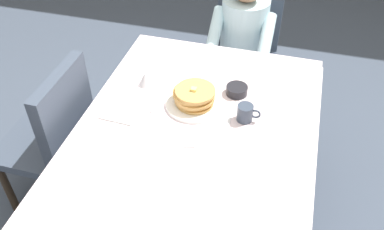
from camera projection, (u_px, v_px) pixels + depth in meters
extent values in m
plane|color=#3D4756|center=(194.00, 224.00, 2.42)|extent=(14.00, 14.00, 0.00)
cube|color=silver|center=(194.00, 135.00, 1.95)|extent=(1.10, 1.50, 0.04)
cube|color=silver|center=(226.00, 65.00, 2.57)|extent=(1.10, 0.01, 0.18)
cube|color=silver|center=(89.00, 130.00, 2.13)|extent=(0.01, 1.50, 0.18)
cube|color=silver|center=(311.00, 174.00, 1.91)|extent=(0.01, 1.50, 0.18)
cylinder|color=brown|center=(152.00, 94.00, 2.77)|extent=(0.07, 0.07, 0.70)
cylinder|color=brown|center=(296.00, 119.00, 2.58)|extent=(0.07, 0.07, 0.70)
cube|color=#384251|center=(241.00, 63.00, 2.91)|extent=(0.44, 0.44, 0.05)
cube|color=#384251|center=(249.00, 15.00, 2.87)|extent=(0.44, 0.06, 0.48)
cylinder|color=#2D2319|center=(260.00, 108.00, 2.89)|extent=(0.04, 0.04, 0.40)
cylinder|color=#2D2319|center=(209.00, 100.00, 2.96)|extent=(0.04, 0.04, 0.40)
cylinder|color=#2D2319|center=(267.00, 78.00, 3.15)|extent=(0.04, 0.04, 0.40)
cylinder|color=#2D2319|center=(220.00, 71.00, 3.22)|extent=(0.04, 0.04, 0.40)
cylinder|color=silver|center=(244.00, 32.00, 2.72)|extent=(0.30, 0.30, 0.46)
cylinder|color=silver|center=(267.00, 37.00, 2.54)|extent=(0.08, 0.29, 0.23)
cylinder|color=silver|center=(215.00, 30.00, 2.61)|extent=(0.08, 0.29, 0.23)
cylinder|color=#383D51|center=(245.00, 105.00, 2.88)|extent=(0.10, 0.10, 0.45)
cylinder|color=#383D51|center=(222.00, 101.00, 2.91)|extent=(0.10, 0.10, 0.45)
cube|color=#384251|center=(43.00, 144.00, 2.32)|extent=(0.44, 0.44, 0.05)
cube|color=#384251|center=(66.00, 114.00, 2.10)|extent=(0.06, 0.44, 0.48)
cylinder|color=#2D2319|center=(7.00, 187.00, 2.37)|extent=(0.04, 0.04, 0.40)
cylinder|color=#2D2319|center=(41.00, 144.00, 2.63)|extent=(0.04, 0.04, 0.40)
cylinder|color=#2D2319|center=(65.00, 201.00, 2.30)|extent=(0.04, 0.04, 0.40)
cylinder|color=#2D2319|center=(93.00, 155.00, 2.56)|extent=(0.04, 0.04, 0.40)
cylinder|color=white|center=(194.00, 104.00, 2.07)|extent=(0.28, 0.28, 0.02)
cylinder|color=tan|center=(195.00, 102.00, 2.06)|extent=(0.18, 0.18, 0.01)
cylinder|color=tan|center=(192.00, 99.00, 2.05)|extent=(0.17, 0.17, 0.02)
cylinder|color=tan|center=(195.00, 97.00, 2.04)|extent=(0.20, 0.20, 0.02)
cylinder|color=tan|center=(193.00, 93.00, 2.03)|extent=(0.20, 0.20, 0.01)
cylinder|color=tan|center=(195.00, 91.00, 2.02)|extent=(0.20, 0.20, 0.02)
cube|color=#F4E072|center=(194.00, 89.00, 2.01)|extent=(0.03, 0.03, 0.01)
cylinder|color=#333D4C|center=(245.00, 113.00, 1.97)|extent=(0.08, 0.08, 0.08)
torus|color=#333D4C|center=(256.00, 114.00, 1.96)|extent=(0.05, 0.01, 0.05)
cylinder|color=black|center=(237.00, 90.00, 2.13)|extent=(0.11, 0.11, 0.04)
cone|color=silver|center=(145.00, 79.00, 2.18)|extent=(0.08, 0.08, 0.07)
cube|color=silver|center=(156.00, 101.00, 2.10)|extent=(0.02, 0.18, 0.00)
cube|color=silver|center=(230.00, 114.00, 2.02)|extent=(0.03, 0.20, 0.00)
cube|color=silver|center=(178.00, 146.00, 1.86)|extent=(0.15, 0.05, 0.00)
cube|color=white|center=(120.00, 114.00, 2.02)|extent=(0.18, 0.13, 0.01)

